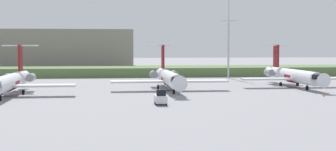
{
  "coord_description": "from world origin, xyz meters",
  "views": [
    {
      "loc": [
        -11.25,
        -82.58,
        8.71
      ],
      "look_at": [
        0.0,
        12.02,
        3.0
      ],
      "focal_mm": 52.73,
      "sensor_mm": 36.0,
      "label": 1
    }
  ],
  "objects": [
    {
      "name": "regional_jet_second",
      "position": [
        0.32,
        13.78,
        2.54
      ],
      "size": [
        22.81,
        31.0,
        9.0
      ],
      "color": "silver",
      "rests_on": "ground"
    },
    {
      "name": "regional_jet_nearest",
      "position": [
        -28.57,
        6.12,
        2.54
      ],
      "size": [
        22.81,
        31.0,
        9.0
      ],
      "color": "silver",
      "rests_on": "ground"
    },
    {
      "name": "regional_jet_third",
      "position": [
        27.47,
        18.39,
        2.54
      ],
      "size": [
        22.81,
        31.0,
        9.0
      ],
      "color": "silver",
      "rests_on": "ground"
    },
    {
      "name": "antenna_mast",
      "position": [
        20.78,
        48.03,
        9.85
      ],
      "size": [
        4.4,
        0.5,
        23.76
      ],
      "color": "#B2B2B7",
      "rests_on": "ground"
    },
    {
      "name": "distant_hangar",
      "position": [
        -35.71,
        93.79,
        7.11
      ],
      "size": [
        64.55,
        28.83,
        14.22
      ],
      "primitive_type": "cube",
      "color": "gray",
      "rests_on": "ground"
    },
    {
      "name": "baggage_tug",
      "position": [
        -3.74,
        -10.19,
        1.0
      ],
      "size": [
        1.72,
        3.2,
        2.3
      ],
      "color": "silver",
      "rests_on": "ground"
    },
    {
      "name": "safety_cone_front_marker",
      "position": [
        25.55,
        -1.6,
        0.28
      ],
      "size": [
        0.44,
        0.44,
        0.55
      ],
      "primitive_type": "cone",
      "color": "orange",
      "rests_on": "ground"
    },
    {
      "name": "grass_berm",
      "position": [
        0.0,
        62.54,
        1.3
      ],
      "size": [
        320.0,
        20.0,
        2.59
      ],
      "primitive_type": "cube",
      "color": "#597542",
      "rests_on": "ground"
    },
    {
      "name": "ground_plane",
      "position": [
        0.0,
        30.0,
        0.0
      ],
      "size": [
        500.0,
        500.0,
        0.0
      ],
      "primitive_type": "plane",
      "color": "gray"
    }
  ]
}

